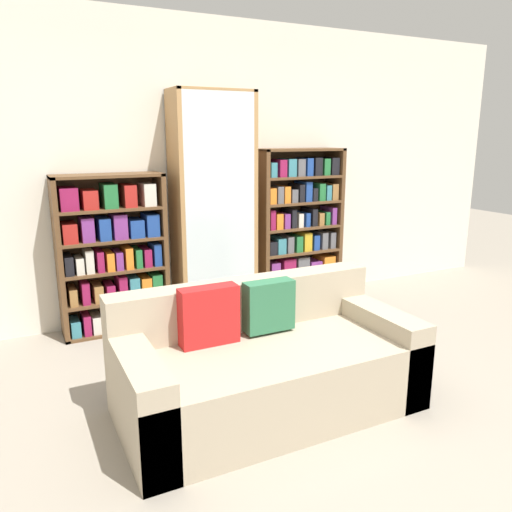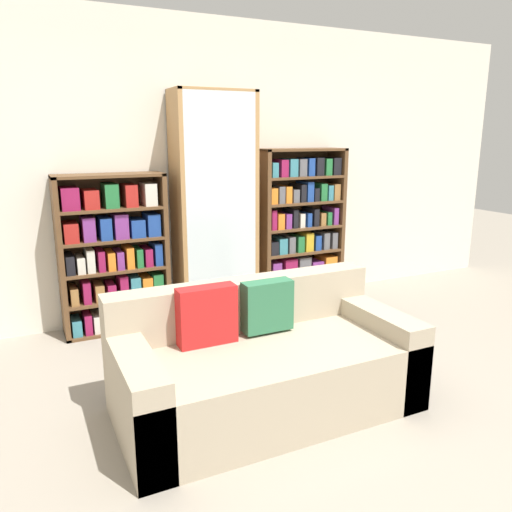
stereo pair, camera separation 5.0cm
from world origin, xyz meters
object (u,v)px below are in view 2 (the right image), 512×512
(bookshelf_left, at_px, (114,255))
(bookshelf_right, at_px, (300,228))
(display_cabinet, at_px, (214,207))
(wine_bottle, at_px, (313,310))
(couch, at_px, (264,365))

(bookshelf_left, xyz_separation_m, bookshelf_right, (1.84, 0.00, 0.09))
(display_cabinet, relative_size, wine_bottle, 6.06)
(bookshelf_right, bearing_deg, couch, -126.21)
(wine_bottle, bearing_deg, couch, -134.01)
(bookshelf_right, xyz_separation_m, wine_bottle, (-0.24, -0.67, -0.62))
(wine_bottle, bearing_deg, display_cabinet, 136.07)
(couch, height_order, bookshelf_left, bookshelf_left)
(bookshelf_left, distance_m, display_cabinet, 0.99)
(couch, xyz_separation_m, bookshelf_left, (-0.57, 1.73, 0.38))
(bookshelf_left, relative_size, bookshelf_right, 0.88)
(couch, height_order, display_cabinet, display_cabinet)
(display_cabinet, xyz_separation_m, wine_bottle, (0.68, -0.65, -0.89))
(couch, relative_size, bookshelf_left, 1.33)
(display_cabinet, height_order, wine_bottle, display_cabinet)
(display_cabinet, relative_size, bookshelf_right, 1.33)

